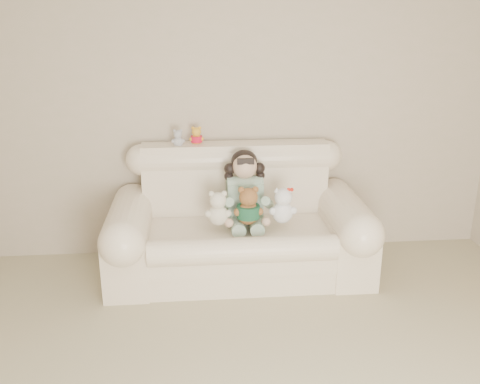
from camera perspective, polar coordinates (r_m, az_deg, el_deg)
name	(u,v)px	position (r m, az deg, el deg)	size (l,w,h in m)	color
wall_back	(237,108)	(4.59, -0.36, 8.97)	(4.50, 4.50, 0.00)	#C5B09C
sofa	(239,216)	(4.31, -0.12, -2.53)	(2.10, 0.95, 1.03)	#FFE7CD
seated_child	(245,187)	(4.32, 0.49, 0.52)	(0.37, 0.45, 0.62)	#2F6940
brown_teddy	(248,202)	(4.13, 0.90, -1.07)	(0.23, 0.18, 0.36)	brown
white_cat	(283,202)	(4.17, 4.59, -1.03)	(0.22, 0.17, 0.35)	white
cream_teddy	(218,205)	(4.12, -2.36, -1.38)	(0.21, 0.16, 0.33)	white
yellow_mini_bear	(196,134)	(4.49, -4.66, 6.15)	(0.12, 0.09, 0.19)	yellow
grey_mini_plush	(178,137)	(4.45, -6.62, 5.88)	(0.11, 0.09, 0.18)	#AFB0B6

